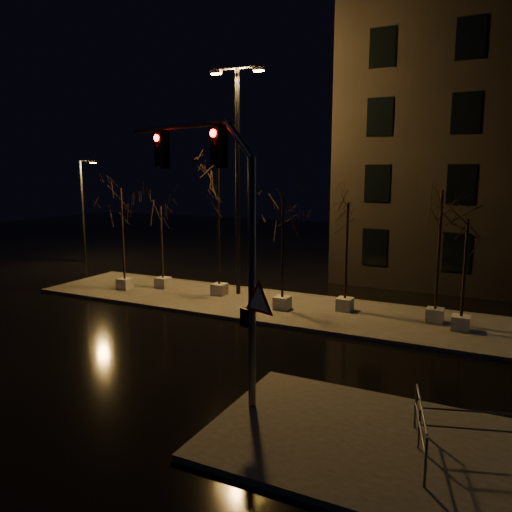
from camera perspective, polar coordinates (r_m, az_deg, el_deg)
The scene contains 15 objects.
ground at distance 18.14m, azimuth -8.68°, elevation -10.10°, with size 90.00×90.00×0.00m, color black.
median at distance 23.04m, azimuth -0.05°, elevation -5.51°, with size 22.00×5.00×0.15m, color #47453F.
sidewalk_corner at distance 12.26m, azimuth 12.32°, elevation -19.96°, with size 7.00×5.00×0.15m, color #47453F.
tree_0 at distance 25.88m, azimuth -15.10°, elevation 5.02°, with size 1.80×1.80×5.29m.
tree_1 at distance 25.76m, azimuth -10.79°, elevation 3.54°, with size 1.80×1.80×4.33m.
tree_2 at distance 23.81m, azimuth -4.34°, elevation 6.96°, with size 1.80×1.80×6.39m.
tree_3 at distance 21.29m, azimuth 3.11°, elevation 4.11°, with size 1.80×1.80×5.14m.
tree_4 at distance 21.41m, azimuth 10.38°, elevation 3.28°, with size 1.80×1.80×4.78m.
tree_5 at distance 20.60m, azimuth 20.35°, elevation 3.86°, with size 1.80×1.80×5.38m.
tree_6 at distance 19.97m, azimuth 22.90°, elevation 1.25°, with size 1.80×1.80×4.34m.
traffic_signal_mast at distance 12.92m, azimuth -4.12°, elevation 4.30°, with size 5.61×2.03×7.22m.
streetlight_main at distance 23.97m, azimuth -2.12°, elevation 10.15°, with size 2.68×0.60×10.69m.
streetlight_far at distance 35.68m, azimuth -19.10°, elevation 5.36°, with size 1.35×0.37×6.86m.
guard_rail_a at distance 12.06m, azimuth 23.58°, elevation -17.32°, with size 2.14×0.71×0.96m.
guard_rail_b at distance 11.57m, azimuth 18.30°, elevation -17.70°, with size 0.59×2.27×1.10m.
Camera 1 is at (9.94, -13.91, 6.07)m, focal length 35.00 mm.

